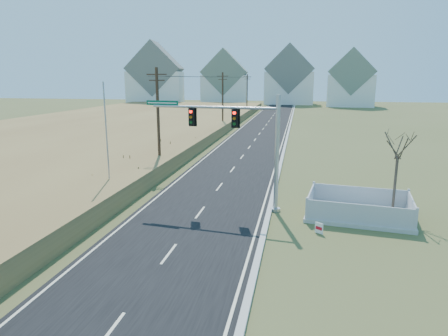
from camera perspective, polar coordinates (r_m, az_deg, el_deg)
ground at (r=21.02m, az=-6.13°, el=-9.98°), size 260.00×260.00×0.00m
road at (r=69.24m, az=5.92°, el=5.97°), size 8.00×180.00×0.06m
curb at (r=69.01m, az=9.37°, el=5.89°), size 0.30×180.00×0.18m
reed_marsh at (r=66.08m, az=-16.20°, el=5.75°), size 38.00×110.00×1.30m
utility_pole_near at (r=35.86m, az=-9.39°, el=7.11°), size 1.80×0.26×9.00m
utility_pole_mid at (r=64.79m, az=-0.19°, el=9.71°), size 1.80×0.26×9.00m
utility_pole_far at (r=94.39m, az=3.32°, el=10.63°), size 1.80×0.26×9.00m
condo_nw at (r=126.35m, az=-9.76°, el=12.36°), size 17.69×13.38×19.05m
condo_nnw at (r=128.74m, az=0.10°, el=12.20°), size 14.93×11.17×17.03m
condo_n at (r=130.58m, az=9.30°, el=12.34°), size 15.27×10.20×18.54m
condo_ne at (r=123.36m, az=17.73°, el=11.55°), size 14.12×10.51×16.52m
traffic_signal_mast at (r=24.52m, az=3.33°, el=4.03°), size 8.91×1.43×7.14m
fence_enclosure at (r=25.18m, az=18.65°, el=-6.04°), size 6.47×4.84×1.37m
open_sign at (r=21.98m, az=13.42°, el=-8.35°), size 0.42×0.31×0.59m
flagpole at (r=28.19m, az=-16.29°, el=2.11°), size 0.35×0.35×7.87m
bare_tree at (r=25.61m, az=23.71°, el=3.20°), size 2.02×2.02×5.36m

